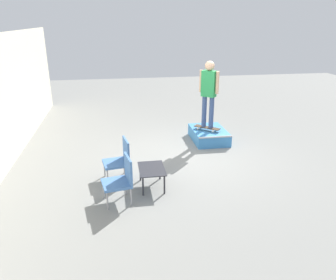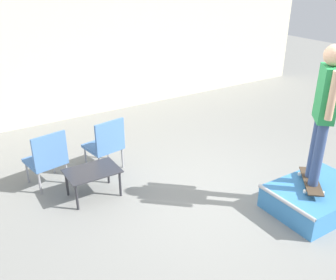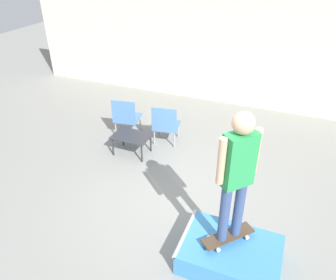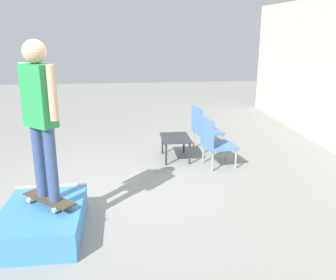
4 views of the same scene
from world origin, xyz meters
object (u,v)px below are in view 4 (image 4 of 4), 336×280
person_skater (40,108)px  coffee_table (175,140)px  skateboard_on_ramp (49,199)px  patio_chair_right (215,141)px  skate_ramp_box (43,221)px  patio_chair_left (204,127)px

person_skater → coffee_table: (-2.43, 1.85, -1.16)m
skateboard_on_ramp → person_skater: (-0.00, -0.00, 1.10)m
skateboard_on_ramp → patio_chair_right: bearing=79.3°
skateboard_on_ramp → patio_chair_right: size_ratio=0.77×
coffee_table → patio_chair_right: (0.49, 0.63, 0.12)m
skate_ramp_box → person_skater: person_skater is taller
skateboard_on_ramp → person_skater: person_skater is taller
coffee_table → patio_chair_right: bearing=52.0°
person_skater → coffee_table: bearing=94.4°
skate_ramp_box → person_skater: (-0.07, 0.08, 1.35)m
skate_ramp_box → patio_chair_left: patio_chair_left is taller
coffee_table → person_skater: bearing=-37.4°
skateboard_on_ramp → person_skater: 1.10m
skate_ramp_box → person_skater: size_ratio=0.72×
skateboard_on_ramp → patio_chair_left: bearing=90.6°
coffee_table → patio_chair_right: patio_chair_right is taller
patio_chair_right → patio_chair_left: bearing=-9.5°
skate_ramp_box → coffee_table: bearing=142.2°
skate_ramp_box → patio_chair_right: bearing=128.1°
skateboard_on_ramp → patio_chair_right: 3.15m
skate_ramp_box → skateboard_on_ramp: bearing=131.6°
person_skater → patio_chair_left: person_skater is taller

